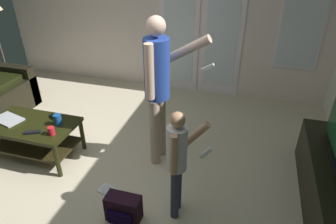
% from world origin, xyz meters
% --- Properties ---
extents(ground_plane, '(5.49, 4.94, 0.02)m').
position_xyz_m(ground_plane, '(0.00, 0.00, -0.01)').
color(ground_plane, beige).
extents(wall_back_with_doors, '(5.49, 0.09, 2.67)m').
position_xyz_m(wall_back_with_doors, '(0.11, 2.43, 1.30)').
color(wall_back_with_doors, silver).
rests_on(wall_back_with_doors, ground_plane).
extents(coffee_table, '(1.02, 0.59, 0.44)m').
position_xyz_m(coffee_table, '(-0.82, 0.12, 0.32)').
color(coffee_table, black).
rests_on(coffee_table, ground_plane).
extents(tv_stand, '(0.42, 1.59, 0.49)m').
position_xyz_m(tv_stand, '(2.39, 0.24, 0.24)').
color(tv_stand, black).
rests_on(tv_stand, ground_plane).
extents(person_adult, '(0.70, 0.45, 1.66)m').
position_xyz_m(person_adult, '(0.62, 0.47, 1.00)').
color(person_adult, tan).
rests_on(person_adult, ground_plane).
extents(person_child, '(0.37, 0.30, 1.10)m').
position_xyz_m(person_child, '(1.02, -0.26, 0.66)').
color(person_child, '#33344D').
rests_on(person_child, ground_plane).
extents(backpack, '(0.32, 0.20, 0.27)m').
position_xyz_m(backpack, '(0.57, -0.48, 0.13)').
color(backpack, black).
rests_on(backpack, ground_plane).
extents(loose_keyboard, '(0.46, 0.23, 0.02)m').
position_xyz_m(loose_keyboard, '(0.39, -0.23, 0.01)').
color(loose_keyboard, white).
rests_on(loose_keyboard, ground_plane).
extents(laptop_closed, '(0.38, 0.29, 0.02)m').
position_xyz_m(laptop_closed, '(-1.12, 0.11, 0.45)').
color(laptop_closed, '#B6B8BE').
rests_on(laptop_closed, coffee_table).
extents(cup_near_edge, '(0.07, 0.07, 0.09)m').
position_xyz_m(cup_near_edge, '(-0.45, 0.00, 0.49)').
color(cup_near_edge, red).
rests_on(cup_near_edge, coffee_table).
extents(cup_by_laptop, '(0.09, 0.09, 0.13)m').
position_xyz_m(cup_by_laptop, '(-0.50, 0.19, 0.51)').
color(cup_by_laptop, '#164A95').
rests_on(cup_by_laptop, coffee_table).
extents(tv_remote_black, '(0.17, 0.13, 0.02)m').
position_xyz_m(tv_remote_black, '(-0.63, 0.30, 0.45)').
color(tv_remote_black, black).
rests_on(tv_remote_black, coffee_table).
extents(dvd_remote_slim, '(0.17, 0.12, 0.02)m').
position_xyz_m(dvd_remote_slim, '(-0.67, -0.04, 0.45)').
color(dvd_remote_slim, black).
rests_on(dvd_remote_slim, coffee_table).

